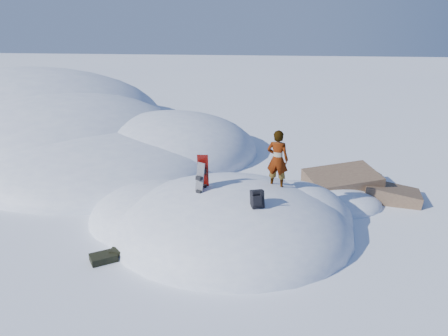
# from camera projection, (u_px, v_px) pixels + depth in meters

# --- Properties ---
(ground) EXTENTS (120.00, 120.00, 0.00)m
(ground) POSITION_uv_depth(u_px,v_px,m) (231.00, 232.00, 12.64)
(ground) COLOR white
(ground) RESTS_ON ground
(snow_mound) EXTENTS (8.00, 6.00, 3.00)m
(snow_mound) POSITION_uv_depth(u_px,v_px,m) (226.00, 228.00, 12.88)
(snow_mound) COLOR white
(snow_mound) RESTS_ON ground
(snow_ridge) EXTENTS (21.50, 18.50, 6.40)m
(snow_ridge) POSITION_uv_depth(u_px,v_px,m) (51.00, 135.00, 22.94)
(snow_ridge) COLOR white
(snow_ridge) RESTS_ON ground
(rock_outcrop) EXTENTS (4.68, 4.41, 1.68)m
(rock_outcrop) POSITION_uv_depth(u_px,v_px,m) (346.00, 197.00, 15.08)
(rock_outcrop) COLOR brown
(rock_outcrop) RESTS_ON ground
(snowboard_red) EXTENTS (0.31, 0.28, 1.58)m
(snowboard_red) POSITION_uv_depth(u_px,v_px,m) (203.00, 180.00, 12.01)
(snowboard_red) COLOR #B00F09
(snowboard_red) RESTS_ON snow_mound
(snowboard_dark) EXTENTS (0.34, 0.34, 1.32)m
(snowboard_dark) POSITION_uv_depth(u_px,v_px,m) (199.00, 186.00, 11.74)
(snowboard_dark) COLOR black
(snowboard_dark) RESTS_ON snow_mound
(backpack) EXTENTS (0.40, 0.44, 0.53)m
(backpack) POSITION_uv_depth(u_px,v_px,m) (257.00, 199.00, 11.02)
(backpack) COLOR black
(backpack) RESTS_ON snow_mound
(gear_pile) EXTENTS (0.87, 0.73, 0.23)m
(gear_pile) POSITION_uv_depth(u_px,v_px,m) (106.00, 257.00, 11.14)
(gear_pile) COLOR black
(gear_pile) RESTS_ON ground
(person) EXTENTS (0.70, 0.55, 1.68)m
(person) POSITION_uv_depth(u_px,v_px,m) (278.00, 159.00, 12.16)
(person) COLOR slate
(person) RESTS_ON snow_mound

